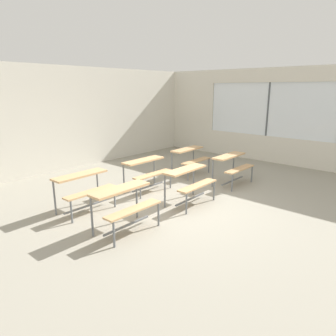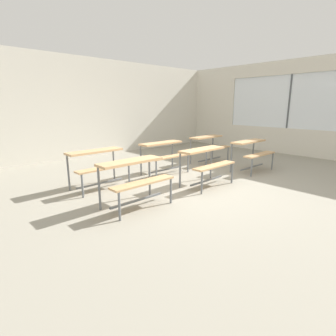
{
  "view_description": "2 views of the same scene",
  "coord_description": "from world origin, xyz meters",
  "px_view_note": "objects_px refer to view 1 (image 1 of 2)",
  "views": [
    {
      "loc": [
        -4.55,
        -3.7,
        2.37
      ],
      "look_at": [
        0.25,
        0.6,
        0.66
      ],
      "focal_mm": 32.32,
      "sensor_mm": 36.0,
      "label": 1
    },
    {
      "loc": [
        -3.8,
        -3.3,
        1.6
      ],
      "look_at": [
        -0.73,
        0.06,
        0.5
      ],
      "focal_mm": 28.0,
      "sensor_mm": 36.0,
      "label": 2
    }
  ],
  "objects_px": {
    "desk_bench_r1c1": "(147,168)",
    "desk_bench_r1c0": "(84,184)",
    "desk_bench_r0c2": "(232,163)",
    "desk_bench_r1c2": "(190,155)",
    "desk_bench_r0c0": "(125,199)",
    "desk_bench_r0c1": "(190,178)"
  },
  "relations": [
    {
      "from": "desk_bench_r0c1",
      "to": "desk_bench_r1c2",
      "type": "bearing_deg",
      "value": 35.69
    },
    {
      "from": "desk_bench_r1c1",
      "to": "desk_bench_r1c2",
      "type": "xyz_separation_m",
      "value": [
        1.75,
        0.06,
        0.0
      ]
    },
    {
      "from": "desk_bench_r0c1",
      "to": "desk_bench_r1c2",
      "type": "height_order",
      "value": "same"
    },
    {
      "from": "desk_bench_r0c0",
      "to": "desk_bench_r1c1",
      "type": "bearing_deg",
      "value": 34.83
    },
    {
      "from": "desk_bench_r0c1",
      "to": "desk_bench_r1c0",
      "type": "height_order",
      "value": "same"
    },
    {
      "from": "desk_bench_r0c0",
      "to": "desk_bench_r0c1",
      "type": "height_order",
      "value": "same"
    },
    {
      "from": "desk_bench_r0c2",
      "to": "desk_bench_r1c1",
      "type": "height_order",
      "value": "same"
    },
    {
      "from": "desk_bench_r0c2",
      "to": "desk_bench_r0c1",
      "type": "bearing_deg",
      "value": -179.86
    },
    {
      "from": "desk_bench_r0c0",
      "to": "desk_bench_r0c1",
      "type": "bearing_deg",
      "value": -1.82
    },
    {
      "from": "desk_bench_r0c2",
      "to": "desk_bench_r1c2",
      "type": "xyz_separation_m",
      "value": [
        -0.03,
        1.31,
        0.0
      ]
    },
    {
      "from": "desk_bench_r0c2",
      "to": "desk_bench_r1c2",
      "type": "relative_size",
      "value": 0.99
    },
    {
      "from": "desk_bench_r0c0",
      "to": "desk_bench_r0c2",
      "type": "relative_size",
      "value": 1.01
    },
    {
      "from": "desk_bench_r1c2",
      "to": "desk_bench_r0c1",
      "type": "bearing_deg",
      "value": -144.1
    },
    {
      "from": "desk_bench_r1c0",
      "to": "desk_bench_r1c2",
      "type": "height_order",
      "value": "same"
    },
    {
      "from": "desk_bench_r0c2",
      "to": "desk_bench_r1c1",
      "type": "xyz_separation_m",
      "value": [
        -1.77,
        1.25,
        0.0
      ]
    },
    {
      "from": "desk_bench_r0c0",
      "to": "desk_bench_r1c2",
      "type": "relative_size",
      "value": 1.0
    },
    {
      "from": "desk_bench_r1c1",
      "to": "desk_bench_r1c2",
      "type": "bearing_deg",
      "value": 2.02
    },
    {
      "from": "desk_bench_r1c1",
      "to": "desk_bench_r1c0",
      "type": "bearing_deg",
      "value": 178.97
    },
    {
      "from": "desk_bench_r0c1",
      "to": "desk_bench_r1c0",
      "type": "bearing_deg",
      "value": 141.11
    },
    {
      "from": "desk_bench_r0c2",
      "to": "desk_bench_r1c2",
      "type": "distance_m",
      "value": 1.31
    },
    {
      "from": "desk_bench_r0c0",
      "to": "desk_bench_r1c0",
      "type": "bearing_deg",
      "value": 87.74
    },
    {
      "from": "desk_bench_r0c2",
      "to": "desk_bench_r1c1",
      "type": "relative_size",
      "value": 1.0
    }
  ]
}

